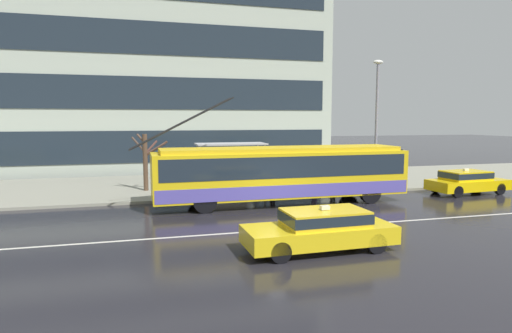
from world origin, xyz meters
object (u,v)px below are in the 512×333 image
(pedestrian_walking_past, at_px, (212,163))
(street_tree_bare, at_px, (146,158))
(pedestrian_approaching_curb, at_px, (313,161))
(pedestrian_waiting_by_pole, at_px, (335,161))
(trolleybus, at_px, (282,172))
(taxi_oncoming_near, at_px, (321,228))
(street_lamp, at_px, (377,114))
(taxi_ahead_of_bus, at_px, (467,181))
(pedestrian_at_shelter, at_px, (274,162))
(bus_shelter, at_px, (230,156))

(pedestrian_walking_past, relative_size, street_tree_bare, 0.61)
(pedestrian_approaching_curb, height_order, street_tree_bare, street_tree_bare)
(pedestrian_waiting_by_pole, bearing_deg, trolleybus, -148.52)
(pedestrian_waiting_by_pole, bearing_deg, taxi_oncoming_near, -117.72)
(trolleybus, relative_size, street_lamp, 1.82)
(taxi_oncoming_near, relative_size, taxi_ahead_of_bus, 1.06)
(pedestrian_at_shelter, xyz_separation_m, street_lamp, (6.15, 0.12, 2.62))
(pedestrian_approaching_curb, distance_m, street_lamp, 4.56)
(pedestrian_walking_past, xyz_separation_m, pedestrian_waiting_by_pole, (6.55, -2.11, 0.11))
(bus_shelter, distance_m, pedestrian_at_shelter, 2.40)
(pedestrian_at_shelter, distance_m, street_tree_bare, 7.02)
(bus_shelter, xyz_separation_m, pedestrian_waiting_by_pole, (5.83, -0.65, -0.38))
(taxi_ahead_of_bus, xyz_separation_m, pedestrian_waiting_by_pole, (-6.70, 2.42, 1.03))
(pedestrian_at_shelter, bearing_deg, pedestrian_waiting_by_pole, -1.19)
(taxi_ahead_of_bus, height_order, street_lamp, street_lamp)
(taxi_oncoming_near, xyz_separation_m, pedestrian_at_shelter, (1.58, 9.79, 1.05))
(pedestrian_at_shelter, xyz_separation_m, pedestrian_waiting_by_pole, (3.53, -0.07, -0.03))
(taxi_oncoming_near, bearing_deg, pedestrian_walking_past, 96.98)
(pedestrian_at_shelter, relative_size, pedestrian_waiting_by_pole, 1.03)
(pedestrian_walking_past, bearing_deg, pedestrian_waiting_by_pole, -17.81)
(pedestrian_approaching_curb, bearing_deg, street_tree_bare, 168.21)
(pedestrian_approaching_curb, distance_m, pedestrian_walking_past, 5.70)
(street_lamp, distance_m, street_tree_bare, 13.17)
(taxi_oncoming_near, relative_size, pedestrian_walking_past, 2.47)
(taxi_ahead_of_bus, distance_m, street_tree_bare, 17.56)
(street_tree_bare, bearing_deg, bus_shelter, -22.72)
(trolleybus, height_order, taxi_oncoming_near, trolleybus)
(bus_shelter, bearing_deg, taxi_ahead_of_bus, -13.78)
(pedestrian_at_shelter, xyz_separation_m, pedestrian_approaching_curb, (2.46, 0.48, -0.04))
(taxi_ahead_of_bus, distance_m, street_lamp, 6.08)
(pedestrian_at_shelter, bearing_deg, pedestrian_walking_past, 146.13)
(taxi_ahead_of_bus, relative_size, pedestrian_walking_past, 2.32)
(trolleybus, height_order, bus_shelter, trolleybus)
(taxi_oncoming_near, bearing_deg, street_tree_bare, 112.43)
(pedestrian_approaching_curb, xyz_separation_m, street_tree_bare, (-9.06, 1.89, 0.22))
(trolleybus, xyz_separation_m, street_tree_bare, (-6.23, 4.83, 0.42))
(bus_shelter, bearing_deg, street_lamp, -3.08)
(pedestrian_approaching_curb, height_order, street_lamp, street_lamp)
(pedestrian_at_shelter, height_order, pedestrian_waiting_by_pole, pedestrian_at_shelter)
(pedestrian_approaching_curb, xyz_separation_m, pedestrian_walking_past, (-5.49, 1.55, -0.10))
(taxi_oncoming_near, relative_size, pedestrian_at_shelter, 2.35)
(pedestrian_waiting_by_pole, bearing_deg, taxi_ahead_of_bus, -19.90)
(taxi_ahead_of_bus, bearing_deg, street_lamp, 147.29)
(bus_shelter, distance_m, street_lamp, 8.76)
(bus_shelter, height_order, pedestrian_waiting_by_pole, bus_shelter)
(bus_shelter, relative_size, pedestrian_waiting_by_pole, 1.89)
(pedestrian_approaching_curb, bearing_deg, trolleybus, -133.88)
(pedestrian_approaching_curb, bearing_deg, bus_shelter, 178.89)
(pedestrian_waiting_by_pole, xyz_separation_m, street_tree_bare, (-10.13, 2.45, 0.21))
(bus_shelter, distance_m, pedestrian_waiting_by_pole, 5.88)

